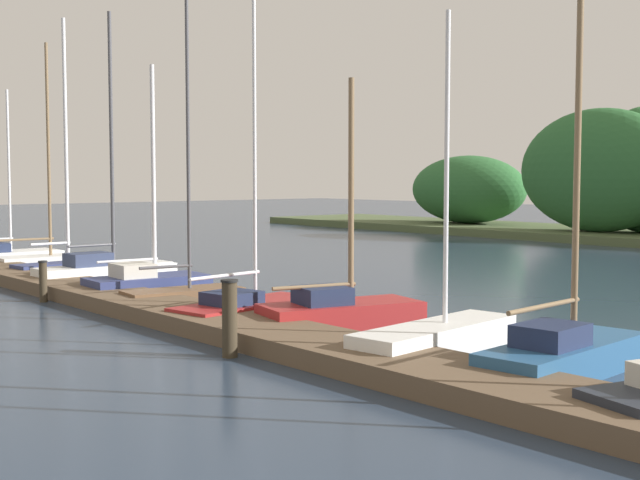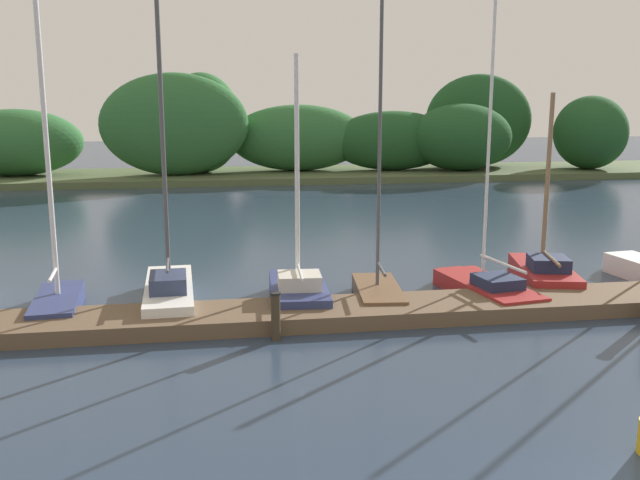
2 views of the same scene
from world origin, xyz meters
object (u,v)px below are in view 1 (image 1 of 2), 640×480
(sailboat_0, at_px, (6,255))
(sailboat_9, at_px, (568,346))
(sailboat_5, at_px, (187,291))
(sailboat_1, at_px, (48,257))
(mooring_piling_2, at_px, (230,318))
(mooring_piling_1, at_px, (43,281))
(sailboat_4, at_px, (150,281))
(sailboat_3, at_px, (108,269))
(sailboat_6, at_px, (250,305))
(sailboat_2, at_px, (66,261))
(sailboat_7, at_px, (344,310))
(sailboat_8, at_px, (441,337))

(sailboat_0, relative_size, sailboat_9, 0.72)
(sailboat_5, xyz_separation_m, sailboat_9, (10.19, 0.80, 0.10))
(sailboat_1, height_order, mooring_piling_2, sailboat_1)
(sailboat_9, height_order, mooring_piling_1, sailboat_9)
(sailboat_0, bearing_deg, sailboat_1, -75.99)
(sailboat_4, height_order, sailboat_5, sailboat_5)
(sailboat_3, height_order, sailboat_6, sailboat_6)
(sailboat_6, distance_m, sailboat_9, 7.46)
(sailboat_1, distance_m, mooring_piling_2, 16.28)
(sailboat_2, xyz_separation_m, sailboat_3, (2.55, 0.17, -0.04))
(sailboat_1, xyz_separation_m, sailboat_3, (5.17, -0.33, 0.06))
(sailboat_6, bearing_deg, sailboat_9, -92.24)
(sailboat_2, xyz_separation_m, mooring_piling_1, (4.87, -2.69, 0.04))
(sailboat_2, bearing_deg, sailboat_7, -91.57)
(sailboat_8, height_order, sailboat_9, sailboat_9)
(sailboat_9, xyz_separation_m, mooring_piling_2, (-4.50, -3.35, 0.23))
(sailboat_2, relative_size, sailboat_5, 1.09)
(sailboat_8, height_order, mooring_piling_2, sailboat_8)
(sailboat_2, height_order, mooring_piling_2, sailboat_2)
(sailboat_5, bearing_deg, sailboat_4, 93.84)
(sailboat_3, bearing_deg, sailboat_7, -89.56)
(sailboat_0, height_order, sailboat_5, sailboat_5)
(mooring_piling_1, distance_m, mooring_piling_2, 8.47)
(sailboat_2, distance_m, mooring_piling_2, 13.62)
(mooring_piling_2, bearing_deg, sailboat_7, 104.64)
(sailboat_1, height_order, mooring_piling_1, sailboat_1)
(mooring_piling_1, relative_size, mooring_piling_2, 0.76)
(sailboat_4, xyz_separation_m, sailboat_7, (6.78, 0.77, -0.02))
(sailboat_5, height_order, sailboat_6, sailboat_6)
(sailboat_2, relative_size, mooring_piling_2, 5.91)
(sailboat_8, xyz_separation_m, mooring_piling_2, (-2.23, -2.92, 0.35))
(sailboat_1, xyz_separation_m, sailboat_2, (2.61, -0.50, 0.10))
(sailboat_1, xyz_separation_m, mooring_piling_1, (7.48, -3.19, 0.13))
(sailboat_2, bearing_deg, mooring_piling_2, -106.20)
(sailboat_0, height_order, sailboat_7, sailboat_0)
(sailboat_5, bearing_deg, sailboat_7, -73.87)
(sailboat_1, xyz_separation_m, sailboat_9, (20.44, 0.06, 0.06))
(sailboat_1, relative_size, mooring_piling_1, 7.36)
(sailboat_6, bearing_deg, sailboat_7, -74.06)
(sailboat_2, xyz_separation_m, sailboat_7, (12.44, 0.61, -0.11))
(mooring_piling_1, bearing_deg, sailboat_1, 156.93)
(mooring_piling_2, bearing_deg, sailboat_5, 155.85)
(mooring_piling_2, bearing_deg, sailboat_0, 171.66)
(sailboat_9, bearing_deg, sailboat_1, 84.35)
(sailboat_0, bearing_deg, mooring_piling_2, -100.22)
(sailboat_4, relative_size, sailboat_6, 0.73)
(sailboat_4, height_order, sailboat_6, sailboat_6)
(sailboat_0, relative_size, sailboat_5, 0.84)
(sailboat_1, relative_size, sailboat_8, 1.27)
(sailboat_4, xyz_separation_m, sailboat_6, (4.76, -0.17, -0.06))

